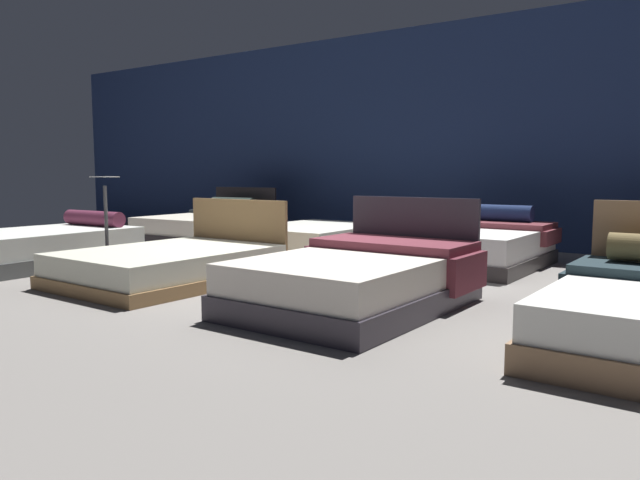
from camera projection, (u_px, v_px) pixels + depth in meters
name	position (u px, v px, depth m)	size (l,w,h in m)	color
ground_plane	(323.00, 278.00, 6.54)	(18.00, 18.00, 0.02)	gray
showroom_back_wall	(449.00, 135.00, 9.40)	(18.00, 0.06, 3.50)	navy
bed_0	(43.00, 247.00, 7.39)	(1.44, 2.15, 0.64)	#545859
bed_1	(171.00, 264.00, 6.23)	(1.69, 2.20, 0.83)	#9B7348
bed_2	(359.00, 279.00, 5.03)	(1.58, 2.17, 0.91)	#352F39
bed_4	(209.00, 228.00, 9.79)	(1.50, 2.11, 0.90)	black
bed_5	(315.00, 240.00, 8.47)	(1.60, 2.01, 0.40)	#2C323A
bed_6	(471.00, 245.00, 7.36)	(1.75, 2.03, 0.73)	#342F2E
price_sign	(107.00, 235.00, 6.81)	(0.28, 0.24, 1.11)	#3F3F44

